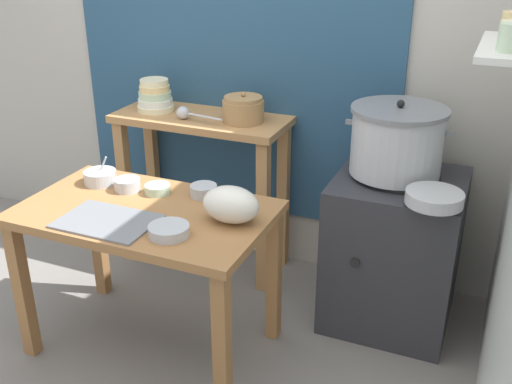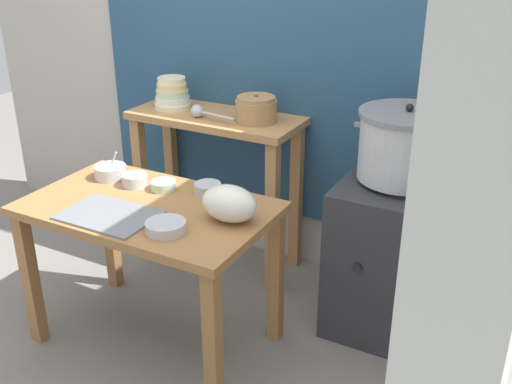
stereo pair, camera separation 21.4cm
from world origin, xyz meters
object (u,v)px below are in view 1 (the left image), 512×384
back_shelf_table (202,154)px  prep_bowl_3 (169,230)px  ladle (185,113)px  prep_bowl_2 (127,184)px  prep_bowl_4 (204,190)px  serving_tray (107,221)px  steamer_pot (397,141)px  prep_table (147,232)px  stove_block (394,250)px  plastic_bag (231,205)px  prep_bowl_0 (158,189)px  wide_pan (434,198)px  bowl_stack_enamel (155,97)px  clay_pot (243,109)px  prep_bowl_1 (100,177)px

back_shelf_table → prep_bowl_3: bearing=-69.7°
ladle → prep_bowl_2: (0.00, -0.57, -0.18)m
back_shelf_table → prep_bowl_4: size_ratio=7.82×
back_shelf_table → serving_tray: bearing=-86.3°
steamer_pot → prep_bowl_2: bearing=-154.0°
prep_table → ladle: ladle is taller
serving_tray → prep_bowl_4: 0.46m
stove_block → ladle: (-1.17, 0.04, 0.55)m
plastic_bag → prep_bowl_4: 0.29m
prep_bowl_4 → prep_bowl_0: bearing=-165.0°
wide_pan → prep_bowl_2: (-1.34, -0.27, -0.06)m
prep_table → bowl_stack_enamel: size_ratio=5.41×
back_shelf_table → clay_pot: (0.25, 0.00, 0.29)m
steamer_pot → clay_pot: size_ratio=2.25×
wide_pan → prep_bowl_0: 1.22m
plastic_bag → wide_pan: plastic_bag is taller
serving_tray → prep_bowl_3: size_ratio=2.42×
serving_tray → prep_bowl_1: size_ratio=2.60×
prep_table → prep_bowl_4: bearing=52.0°
serving_tray → ladle: bearing=97.2°
clay_pot → back_shelf_table: bearing=-180.0°
stove_block → prep_bowl_3: bearing=-132.2°
serving_tray → prep_bowl_0: (0.04, 0.34, 0.02)m
prep_bowl_2 → prep_bowl_1: bearing=173.5°
prep_bowl_3 → prep_bowl_2: bearing=142.4°
clay_pot → wide_pan: bearing=-20.4°
bowl_stack_enamel → plastic_bag: 1.13m
prep_bowl_2 → prep_bowl_3: (0.40, -0.31, -0.01)m
wide_pan → prep_bowl_1: prep_bowl_1 is taller
back_shelf_table → prep_bowl_2: 0.66m
back_shelf_table → steamer_pot: steamer_pot is taller
wide_pan → prep_bowl_3: (-0.94, -0.58, -0.06)m
prep_bowl_1 → prep_bowl_4: prep_bowl_1 is taller
prep_table → clay_pot: clay_pot is taller
bowl_stack_enamel → serving_tray: bowl_stack_enamel is taller
clay_pot → steamer_pot: bearing=-7.6°
prep_table → serving_tray: bearing=-113.3°
steamer_pot → bowl_stack_enamel: 1.36m
prep_table → prep_bowl_3: (0.22, -0.17, 0.13)m
bowl_stack_enamel → wide_pan: 1.63m
stove_block → prep_bowl_2: (-1.16, -0.53, 0.37)m
back_shelf_table → prep_bowl_0: back_shelf_table is taller
plastic_bag → wide_pan: (0.77, 0.37, 0.01)m
wide_pan → prep_bowl_4: 1.01m
prep_table → prep_bowl_0: size_ratio=9.37×
serving_tray → plastic_bag: bearing=24.0°
ladle → prep_bowl_0: 0.60m
prep_bowl_1 → prep_bowl_3: size_ratio=0.93×
clay_pot → serving_tray: size_ratio=0.55×
back_shelf_table → plastic_bag: 0.94m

